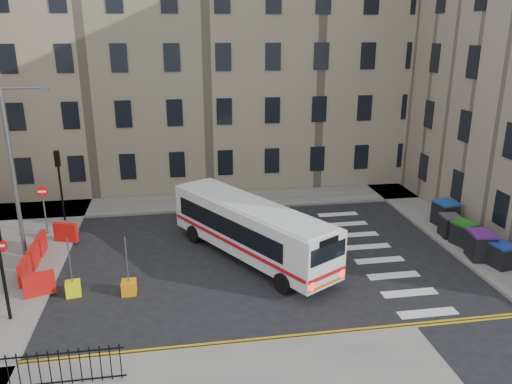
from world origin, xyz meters
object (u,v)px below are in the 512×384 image
object	(u,v)px
wheelie_bin_c	(463,233)
wheelie_bin_e	(445,213)
streetlamp	(13,172)
bus	(251,228)
bollard_chevron	(129,287)
wheelie_bin_b	(481,245)
wheelie_bin_d	(450,226)
bollard_yellow	(73,289)
wheelie_bin_a	(502,256)

from	to	relation	value
wheelie_bin_c	wheelie_bin_e	bearing A→B (deg)	63.04
streetlamp	bus	size ratio (longest dim) A/B	0.83
bus	bollard_chevron	bearing A→B (deg)	175.33
wheelie_bin_b	wheelie_bin_e	distance (m)	4.40
streetlamp	wheelie_bin_b	xyz separation A→B (m)	(21.65, -4.07, -3.50)
wheelie_bin_e	wheelie_bin_b	bearing A→B (deg)	-108.16
wheelie_bin_b	wheelie_bin_d	world-z (taller)	wheelie_bin_b
streetlamp	wheelie_bin_d	size ratio (longest dim) A/B	6.96
bus	bollard_chevron	size ratio (longest dim) A/B	16.29
bus	wheelie_bin_b	distance (m)	11.01
wheelie_bin_b	bollard_chevron	size ratio (longest dim) A/B	2.34
wheelie_bin_d	bollard_chevron	world-z (taller)	wheelie_bin_d
wheelie_bin_b	wheelie_bin_c	size ratio (longest dim) A/B	1.08
wheelie_bin_d	wheelie_bin_e	world-z (taller)	wheelie_bin_e
bollard_yellow	wheelie_bin_a	bearing A→B (deg)	-2.36
wheelie_bin_b	wheelie_bin_c	world-z (taller)	wheelie_bin_b
bus	wheelie_bin_e	xyz separation A→B (m)	(11.37, 2.15, -0.74)
wheelie_bin_e	bollard_chevron	distance (m)	17.64
wheelie_bin_a	wheelie_bin_d	distance (m)	3.77
wheelie_bin_a	wheelie_bin_b	bearing A→B (deg)	106.64
bus	wheelie_bin_e	world-z (taller)	bus
bollard_chevron	wheelie_bin_b	bearing A→B (deg)	1.61
bus	wheelie_bin_c	size ratio (longest dim) A/B	7.54
wheelie_bin_b	wheelie_bin_e	world-z (taller)	wheelie_bin_b
streetlamp	bus	xyz separation A→B (m)	(10.89, -1.87, -2.76)
wheelie_bin_e	wheelie_bin_d	bearing A→B (deg)	-120.72
wheelie_bin_b	bollard_yellow	bearing A→B (deg)	-169.69
bus	bollard_chevron	distance (m)	6.32
wheelie_bin_a	wheelie_bin_e	xyz separation A→B (m)	(0.13, 5.33, 0.12)
wheelie_bin_d	wheelie_bin_e	distance (m)	1.69
wheelie_bin_a	wheelie_bin_e	bearing A→B (deg)	79.08
wheelie_bin_a	wheelie_bin_b	xyz separation A→B (m)	(-0.48, 0.97, 0.13)
bollard_yellow	wheelie_bin_c	bearing A→B (deg)	5.70
bollard_yellow	bus	bearing A→B (deg)	16.85
bus	bollard_chevron	xyz separation A→B (m)	(-5.59, -2.67, -1.27)
bus	bollard_yellow	world-z (taller)	bus
wheelie_bin_c	bollard_yellow	size ratio (longest dim) A/B	2.16
streetlamp	bollard_chevron	bearing A→B (deg)	-40.53
wheelie_bin_a	wheelie_bin_d	world-z (taller)	wheelie_bin_d
wheelie_bin_c	wheelie_bin_e	size ratio (longest dim) A/B	0.92
wheelie_bin_b	wheelie_bin_e	bearing A→B (deg)	91.78
wheelie_bin_a	bollard_chevron	distance (m)	16.84
wheelie_bin_e	bollard_chevron	size ratio (longest dim) A/B	2.34
wheelie_bin_b	bollard_chevron	distance (m)	16.37
bollard_yellow	bollard_chevron	bearing A→B (deg)	-6.83
wheelie_bin_e	bollard_yellow	bearing A→B (deg)	-176.94
bus	wheelie_bin_b	xyz separation A→B (m)	(10.76, -2.21, -0.73)
wheelie_bin_b	wheelie_bin_e	xyz separation A→B (m)	(0.61, 4.35, -0.00)
streetlamp	wheelie_bin_c	size ratio (longest dim) A/B	6.28
wheelie_bin_c	wheelie_bin_e	xyz separation A→B (m)	(0.47, 2.66, 0.09)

